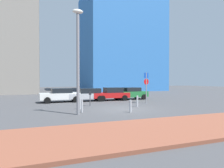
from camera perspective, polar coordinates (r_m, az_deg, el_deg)
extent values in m
plane|color=#424244|center=(15.45, 3.65, -7.41)|extent=(120.00, 120.00, 0.00)
cube|color=brown|center=(9.80, 20.20, -11.94)|extent=(40.00, 4.15, 0.14)
cube|color=white|center=(21.03, -14.79, -3.45)|extent=(4.49, 2.04, 0.65)
cube|color=black|center=(21.00, -14.76, -1.89)|extent=(2.13, 1.75, 0.49)
cylinder|color=black|center=(20.00, -18.61, -4.63)|extent=(0.65, 0.26, 0.64)
cylinder|color=black|center=(21.74, -19.06, -4.19)|extent=(0.65, 0.26, 0.64)
cylinder|color=black|center=(20.50, -10.26, -4.46)|extent=(0.65, 0.26, 0.64)
cylinder|color=black|center=(22.21, -11.35, -4.05)|extent=(0.65, 0.26, 0.64)
cube|color=#B7BABF|center=(21.44, -7.14, -3.46)|extent=(4.26, 1.73, 0.56)
cube|color=black|center=(21.45, -6.61, -1.99)|extent=(2.26, 1.57, 0.54)
cylinder|color=black|center=(20.39, -10.61, -4.49)|extent=(0.64, 0.23, 0.64)
cylinder|color=black|center=(22.02, -11.27, -4.09)|extent=(0.64, 0.23, 0.64)
cylinder|color=black|center=(21.02, -2.81, -4.31)|extent=(0.64, 0.23, 0.64)
cylinder|color=black|center=(22.61, -4.02, -3.94)|extent=(0.64, 0.23, 0.64)
cube|color=red|center=(22.13, -0.54, -3.30)|extent=(4.30, 1.92, 0.58)
cube|color=black|center=(22.20, 0.32, -1.79)|extent=(2.04, 1.70, 0.58)
cylinder|color=black|center=(20.90, -3.57, -4.34)|extent=(0.65, 0.24, 0.64)
cylinder|color=black|center=(22.61, -4.72, -3.94)|extent=(0.65, 0.24, 0.64)
cylinder|color=black|center=(21.81, 3.79, -4.12)|extent=(0.65, 0.24, 0.64)
cylinder|color=black|center=(23.46, 2.16, -3.76)|extent=(0.65, 0.24, 0.64)
cube|color=#237238|center=(23.32, 5.30, -2.98)|extent=(4.37, 2.07, 0.66)
cube|color=black|center=(23.38, 5.68, -1.59)|extent=(2.06, 1.75, 0.47)
cylinder|color=black|center=(21.89, 3.17, -4.10)|extent=(0.66, 0.27, 0.64)
cylinder|color=black|center=(23.43, 1.17, -3.77)|extent=(0.66, 0.27, 0.64)
cylinder|color=black|center=(23.38, 9.44, -3.79)|extent=(0.66, 0.27, 0.64)
cylinder|color=black|center=(24.83, 7.17, -3.51)|extent=(0.66, 0.27, 0.64)
cylinder|color=gray|center=(19.59, 10.13, -1.12)|extent=(0.10, 0.10, 3.09)
cube|color=#1447B7|center=(19.58, 10.14, 2.52)|extent=(0.55, 0.15, 0.55)
cylinder|color=red|center=(19.58, 10.13, 0.68)|extent=(0.59, 0.16, 0.60)
cylinder|color=#4C4C51|center=(17.25, -6.52, -4.85)|extent=(0.08, 0.08, 1.01)
cube|color=black|center=(17.19, -6.53, -2.72)|extent=(0.18, 0.14, 0.28)
cylinder|color=gray|center=(12.95, -10.05, 5.73)|extent=(0.20, 0.20, 6.66)
ellipsoid|color=silver|center=(13.68, -10.10, 20.41)|extent=(0.70, 0.36, 0.30)
cylinder|color=#B7B7BC|center=(13.74, 5.49, -6.58)|extent=(0.15, 0.15, 0.89)
cylinder|color=#B7B7BC|center=(15.44, -9.39, -5.79)|extent=(0.14, 0.14, 0.87)
cylinder|color=#B7B7BC|center=(16.81, 7.51, -5.08)|extent=(0.14, 0.14, 0.97)
cylinder|color=#B7B7BC|center=(13.89, -8.88, -6.44)|extent=(0.13, 0.13, 0.93)
cube|color=#3372BF|center=(48.09, 2.37, 12.10)|extent=(17.53, 15.18, 23.10)
cube|color=gray|center=(42.23, -30.02, 15.48)|extent=(13.11, 12.03, 25.88)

